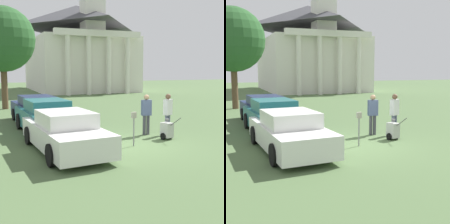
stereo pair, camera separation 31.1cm
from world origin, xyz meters
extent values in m
plane|color=#4C663D|center=(0.00, 0.00, 0.00)|extent=(120.00, 120.00, 0.00)
cube|color=silver|center=(-2.69, 0.07, 0.56)|extent=(2.25, 5.10, 0.73)
cube|color=silver|center=(-2.67, -0.12, 1.18)|extent=(1.80, 2.21, 0.51)
cylinder|color=black|center=(-3.72, 1.54, 0.34)|extent=(0.23, 0.70, 0.69)
cylinder|color=black|center=(-1.89, 1.68, 0.34)|extent=(0.23, 0.70, 0.69)
cylinder|color=black|center=(-3.49, -1.53, 0.34)|extent=(0.23, 0.70, 0.69)
cylinder|color=black|center=(-1.66, -1.39, 0.34)|extent=(0.23, 0.70, 0.69)
cube|color=#23666B|center=(-2.69, 3.42, 0.62)|extent=(2.22, 5.01, 0.82)
cube|color=#23666B|center=(-2.67, 3.22, 1.27)|extent=(1.79, 2.17, 0.50)
cylinder|color=black|center=(-3.71, 4.86, 0.38)|extent=(0.24, 0.76, 0.75)
cylinder|color=black|center=(-1.89, 4.99, 0.38)|extent=(0.24, 0.76, 0.75)
cylinder|color=black|center=(-3.48, 1.84, 0.38)|extent=(0.24, 0.76, 0.75)
cylinder|color=black|center=(-1.66, 1.98, 0.38)|extent=(0.24, 0.76, 0.75)
cube|color=#19234C|center=(-2.69, 6.07, 0.61)|extent=(2.19, 5.39, 0.84)
cube|color=#19234C|center=(-2.67, 5.86, 1.26)|extent=(1.74, 2.33, 0.46)
cylinder|color=black|center=(-3.69, 7.63, 0.33)|extent=(0.23, 0.68, 0.67)
cylinder|color=black|center=(-1.94, 7.76, 0.33)|extent=(0.23, 0.68, 0.67)
cylinder|color=black|center=(-3.44, 4.37, 0.33)|extent=(0.23, 0.68, 0.67)
cylinder|color=black|center=(-1.69, 4.51, 0.33)|extent=(0.23, 0.68, 0.67)
cylinder|color=slate|center=(-0.12, -0.24, 0.53)|extent=(0.05, 0.05, 1.06)
cube|color=gray|center=(-0.12, -0.24, 1.17)|extent=(0.18, 0.09, 0.22)
cylinder|color=#3F3F47|center=(1.38, 1.38, 0.43)|extent=(0.14, 0.14, 0.86)
cylinder|color=#3F3F47|center=(1.21, 1.41, 0.43)|extent=(0.14, 0.14, 0.86)
cube|color=#4C597F|center=(1.29, 1.40, 1.19)|extent=(0.45, 0.29, 0.68)
sphere|color=tan|center=(1.29, 1.40, 1.65)|extent=(0.23, 0.23, 0.23)
cylinder|color=#515670|center=(2.27, 1.13, 0.43)|extent=(0.14, 0.14, 0.87)
cylinder|color=#515670|center=(2.12, 1.06, 0.43)|extent=(0.14, 0.14, 0.87)
cube|color=silver|center=(2.19, 1.10, 1.21)|extent=(0.47, 0.38, 0.69)
sphere|color=brown|center=(2.19, 1.10, 1.67)|extent=(0.24, 0.24, 0.24)
cube|color=#B2B2AD|center=(1.65, 0.28, 0.38)|extent=(0.44, 0.50, 0.60)
cone|color=#59595B|center=(1.65, 0.28, 0.76)|extent=(0.18, 0.18, 0.16)
cylinder|color=#4C4C4C|center=(1.74, -0.18, 0.78)|extent=(0.15, 0.59, 0.43)
cylinder|color=black|center=(1.44, 0.24, 0.14)|extent=(0.10, 0.28, 0.28)
cylinder|color=black|center=(1.85, 0.32, 0.14)|extent=(0.10, 0.28, 0.28)
cube|color=silver|center=(7.04, 31.87, 3.41)|extent=(11.94, 16.43, 6.82)
pyramid|color=#424247|center=(7.04, 31.87, 9.90)|extent=(12.18, 16.76, 3.07)
cylinder|color=silver|center=(3.46, 23.06, 3.24)|extent=(0.56, 0.56, 6.48)
cylinder|color=silver|center=(5.85, 23.06, 3.24)|extent=(0.56, 0.56, 6.48)
cylinder|color=silver|center=(8.24, 23.06, 3.24)|extent=(0.56, 0.56, 6.48)
cylinder|color=silver|center=(10.62, 23.06, 3.24)|extent=(0.56, 0.56, 6.48)
cube|color=silver|center=(7.04, 23.06, 6.83)|extent=(10.15, 0.70, 0.70)
cylinder|color=brown|center=(-3.79, 13.21, 1.50)|extent=(0.44, 0.44, 3.00)
sphere|color=#285628|center=(-3.79, 13.21, 4.95)|extent=(4.59, 4.59, 4.59)
camera|label=1|loc=(-5.23, -10.44, 2.85)|focal=50.00mm
camera|label=2|loc=(-4.94, -10.55, 2.85)|focal=50.00mm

